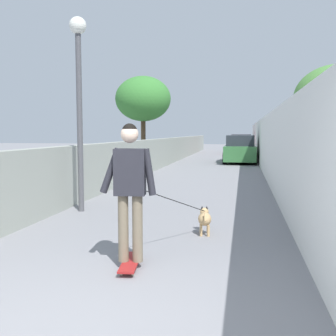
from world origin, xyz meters
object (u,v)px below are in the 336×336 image
skateboard (131,262)px  person_skateboarder (130,181)px  tree_left_near (143,99)px  lamp_post (79,79)px  dog (204,218)px  tree_right_far (336,99)px  car_far (241,145)px  car_near (240,150)px

skateboard → person_skateboarder: (-0.00, 0.00, 1.04)m
tree_left_near → lamp_post: (-13.92, -2.16, -0.74)m
skateboard → dog: bearing=-22.6°
tree_right_far → dog: bearing=143.7°
skateboard → car_far: 27.43m
person_skateboarder → car_near: size_ratio=0.40×
tree_left_near → tree_right_far: bearing=-145.8°
car_far → lamp_post: bearing=172.3°
tree_left_near → car_near: (0.82, -5.42, -2.86)m
lamp_post → car_far: bearing=-7.7°
tree_left_near → dog: tree_left_near is taller
tree_left_near → skateboard: tree_left_near is taller
tree_left_near → car_near: bearing=-81.4°
person_skateboarder → car_far: bearing=-2.5°
tree_right_far → car_near: (12.32, 2.40, -1.81)m
tree_right_far → skateboard: size_ratio=4.11×
person_skateboarder → dog: (1.82, -0.75, -0.83)m
person_skateboarder → dog: bearing=-22.6°
skateboard → dog: size_ratio=0.39×
tree_right_far → car_far: tree_right_far is taller
tree_right_far → car_near: size_ratio=0.78×
tree_left_near → person_skateboarder: bearing=-166.2°
dog → car_near: bearing=-1.6°
tree_left_near → person_skateboarder: (-17.20, -4.22, -2.47)m
skateboard → car_near: car_near is taller
tree_right_far → dog: tree_right_far is taller
dog → car_far: (25.58, -0.45, 0.44)m
tree_right_far → car_far: (21.70, 2.40, -1.81)m
lamp_post → dog: lamp_post is taller
tree_left_near → car_near: size_ratio=1.12×
tree_right_far → person_skateboarder: bearing=147.7°
lamp_post → dog: bearing=-117.4°
tree_right_far → person_skateboarder: tree_right_far is taller
tree_left_near → tree_right_far: (-11.50, -7.82, -1.05)m
car_far → tree_right_far: bearing=-173.7°
tree_left_near → tree_right_far: 13.95m
car_near → tree_left_near: bearing=98.6°
tree_left_near → car_near: 6.19m
lamp_post → dog: (-1.46, -2.81, -2.56)m
person_skateboarder → car_near: person_skateboarder is taller
tree_right_far → lamp_post: 6.16m
tree_right_far → car_near: 12.68m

